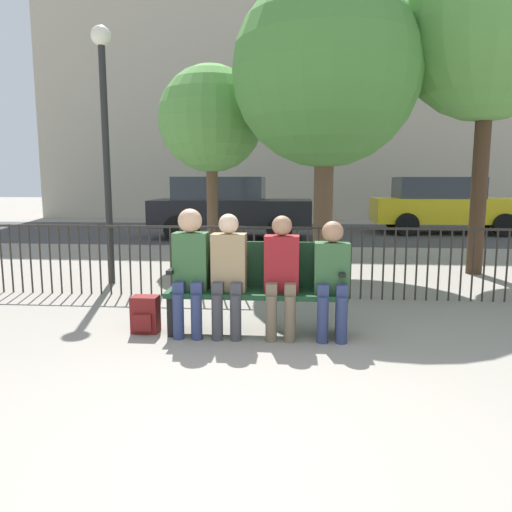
% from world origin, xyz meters
% --- Properties ---
extents(ground_plane, '(80.00, 80.00, 0.00)m').
position_xyz_m(ground_plane, '(0.00, 0.00, 0.00)').
color(ground_plane, gray).
extents(park_bench, '(1.80, 0.45, 0.92)m').
position_xyz_m(park_bench, '(0.00, 2.35, 0.50)').
color(park_bench, '#14381E').
rests_on(park_bench, ground).
extents(seated_person_0, '(0.34, 0.39, 1.27)m').
position_xyz_m(seated_person_0, '(-0.65, 2.23, 0.72)').
color(seated_person_0, navy).
rests_on(seated_person_0, ground).
extents(seated_person_1, '(0.34, 0.39, 1.22)m').
position_xyz_m(seated_person_1, '(-0.27, 2.23, 0.68)').
color(seated_person_1, '#3D3D42').
rests_on(seated_person_1, ground).
extents(seated_person_2, '(0.34, 0.39, 1.20)m').
position_xyz_m(seated_person_2, '(0.26, 2.22, 0.67)').
color(seated_person_2, brown).
rests_on(seated_person_2, ground).
extents(seated_person_3, '(0.34, 0.39, 1.15)m').
position_xyz_m(seated_person_3, '(0.75, 2.22, 0.65)').
color(seated_person_3, navy).
rests_on(seated_person_3, ground).
extents(backpack, '(0.27, 0.23, 0.38)m').
position_xyz_m(backpack, '(-1.13, 2.23, 0.19)').
color(backpack, maroon).
rests_on(backpack, ground).
extents(fence_railing, '(9.01, 0.03, 0.95)m').
position_xyz_m(fence_railing, '(-0.02, 3.87, 0.56)').
color(fence_railing, '#2D2823').
rests_on(fence_railing, ground).
extents(tree_0, '(2.81, 2.81, 5.27)m').
position_xyz_m(tree_0, '(3.34, 5.85, 3.84)').
color(tree_0, '#422D1E').
rests_on(tree_0, ground).
extents(tree_1, '(2.99, 2.99, 4.72)m').
position_xyz_m(tree_1, '(0.82, 5.68, 3.21)').
color(tree_1, brown).
rests_on(tree_1, ground).
extents(tree_2, '(1.98, 1.98, 3.67)m').
position_xyz_m(tree_2, '(-1.24, 6.94, 2.66)').
color(tree_2, brown).
rests_on(tree_2, ground).
extents(lamp_post, '(0.28, 0.28, 3.69)m').
position_xyz_m(lamp_post, '(-2.38, 4.59, 2.44)').
color(lamp_post, black).
rests_on(lamp_post, ground).
extents(street_surface, '(24.00, 6.00, 0.01)m').
position_xyz_m(street_surface, '(0.00, 12.00, 0.00)').
color(street_surface, '#3D3D3F').
rests_on(street_surface, ground).
extents(parked_car_0, '(4.20, 1.94, 1.62)m').
position_xyz_m(parked_car_0, '(-1.44, 10.61, 0.84)').
color(parked_car_0, black).
rests_on(parked_car_0, ground).
extents(parked_car_1, '(4.20, 1.94, 1.62)m').
position_xyz_m(parked_car_1, '(4.62, 12.31, 0.84)').
color(parked_car_1, yellow).
rests_on(parked_car_1, ground).
extents(building_facade, '(20.00, 6.00, 14.44)m').
position_xyz_m(building_facade, '(0.00, 20.00, 7.22)').
color(building_facade, '#B2A893').
rests_on(building_facade, ground).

